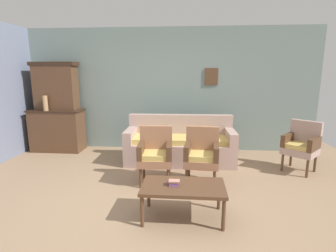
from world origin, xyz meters
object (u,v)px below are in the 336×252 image
at_px(floral_couch, 180,146).
at_px(armchair_by_doorway, 202,153).
at_px(vase_on_cabinet, 45,103).
at_px(coffee_table, 183,189).
at_px(armchair_row_middle, 155,152).
at_px(side_cabinet, 58,130).
at_px(wingback_chair_by_fireplace, 302,144).
at_px(book_stack_on_table, 174,183).

xyz_separation_m(floral_couch, armchair_by_doorway, (0.38, -1.02, 0.17)).
bearing_deg(floral_couch, vase_on_cabinet, 173.02).
bearing_deg(coffee_table, armchair_row_middle, 114.56).
xyz_separation_m(side_cabinet, armchair_row_middle, (2.42, -1.58, 0.03)).
bearing_deg(wingback_chair_by_fireplace, vase_on_cabinet, 172.39).
height_order(coffee_table, book_stack_on_table, book_stack_on_table).
height_order(vase_on_cabinet, wingback_chair_by_fireplace, vase_on_cabinet).
bearing_deg(book_stack_on_table, vase_on_cabinet, 140.17).
bearing_deg(side_cabinet, book_stack_on_table, -43.23).
relative_size(side_cabinet, armchair_by_doorway, 1.28).
bearing_deg(vase_on_cabinet, book_stack_on_table, -39.83).
distance_m(armchair_row_middle, armchair_by_doorway, 0.73).
distance_m(side_cabinet, book_stack_on_table, 3.81).
xyz_separation_m(side_cabinet, book_stack_on_table, (2.78, -2.61, -0.01)).
relative_size(armchair_by_doorway, coffee_table, 0.90).
relative_size(floral_couch, coffee_table, 2.11).
height_order(floral_couch, armchair_row_middle, same).
bearing_deg(armchair_row_middle, coffee_table, -65.44).
height_order(side_cabinet, floral_couch, side_cabinet).
height_order(wingback_chair_by_fireplace, book_stack_on_table, wingback_chair_by_fireplace).
xyz_separation_m(side_cabinet, armchair_by_doorway, (3.15, -1.56, 0.03)).
bearing_deg(armchair_row_middle, book_stack_on_table, -71.05).
distance_m(floral_couch, coffee_table, 2.06).
relative_size(coffee_table, book_stack_on_table, 6.83).
bearing_deg(side_cabinet, armchair_by_doorway, -26.32).
distance_m(vase_on_cabinet, coffee_table, 3.93).
relative_size(side_cabinet, coffee_table, 1.16).
height_order(side_cabinet, armchair_by_doorway, side_cabinet).
bearing_deg(book_stack_on_table, wingback_chair_by_fireplace, 38.89).
bearing_deg(wingback_chair_by_fireplace, armchair_row_middle, -164.29).
bearing_deg(coffee_table, book_stack_on_table, -176.10).
bearing_deg(floral_couch, book_stack_on_table, -89.87).
relative_size(floral_couch, wingback_chair_by_fireplace, 2.34).
bearing_deg(wingback_chair_by_fireplace, armchair_by_doorway, -158.79).
bearing_deg(armchair_row_middle, side_cabinet, 146.97).
bearing_deg(armchair_row_middle, armchair_by_doorway, 1.19).
relative_size(side_cabinet, book_stack_on_table, 7.89).
distance_m(vase_on_cabinet, floral_couch, 3.02).
relative_size(armchair_row_middle, wingback_chair_by_fireplace, 1.00).
bearing_deg(armchair_by_doorway, book_stack_on_table, -109.67).
xyz_separation_m(armchair_row_middle, wingback_chair_by_fireplace, (2.52, 0.71, 0.00)).
relative_size(armchair_row_middle, book_stack_on_table, 6.15).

